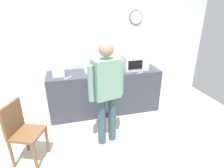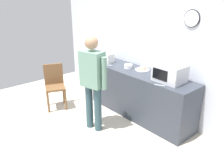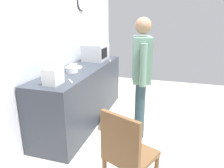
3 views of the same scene
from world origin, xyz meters
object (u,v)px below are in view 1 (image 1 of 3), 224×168
(toaster, at_px, (58,71))
(wooden_chair, at_px, (22,130))
(person_standing, at_px, (107,88))
(sandwich_plate, at_px, (101,69))
(salad_bowl, at_px, (88,71))
(fork_utensil, at_px, (140,73))
(spoon_utensil, at_px, (68,78))
(microwave, at_px, (135,62))

(toaster, xyz_separation_m, wooden_chair, (-0.54, -1.04, -0.50))
(toaster, xyz_separation_m, person_standing, (0.72, -0.95, -0.03))
(sandwich_plate, distance_m, person_standing, 1.12)
(wooden_chair, bearing_deg, salad_bowl, 44.10)
(salad_bowl, height_order, toaster, toaster)
(sandwich_plate, xyz_separation_m, person_standing, (-0.13, -1.11, 0.05))
(toaster, height_order, fork_utensil, toaster)
(sandwich_plate, distance_m, wooden_chair, 1.89)
(fork_utensil, bearing_deg, person_standing, -139.75)
(person_standing, xyz_separation_m, wooden_chair, (-1.27, -0.09, -0.47))
(spoon_utensil, xyz_separation_m, wooden_chair, (-0.71, -0.90, -0.40))
(salad_bowl, distance_m, person_standing, 1.01)
(toaster, relative_size, fork_utensil, 1.29)
(fork_utensil, relative_size, person_standing, 0.10)
(salad_bowl, xyz_separation_m, person_standing, (0.14, -0.99, 0.03))
(toaster, relative_size, person_standing, 0.13)
(sandwich_plate, bearing_deg, microwave, -8.86)
(microwave, relative_size, sandwich_plate, 1.79)
(toaster, height_order, person_standing, person_standing)
(microwave, bearing_deg, toaster, -178.04)
(salad_bowl, distance_m, spoon_utensil, 0.45)
(microwave, xyz_separation_m, wooden_chair, (-2.11, -1.09, -0.55))
(sandwich_plate, height_order, person_standing, person_standing)
(microwave, height_order, salad_bowl, microwave)
(microwave, distance_m, toaster, 1.57)
(sandwich_plate, height_order, salad_bowl, salad_bowl)
(person_standing, bearing_deg, microwave, 49.82)
(salad_bowl, distance_m, toaster, 0.58)
(sandwich_plate, distance_m, salad_bowl, 0.30)
(microwave, bearing_deg, fork_utensil, -87.16)
(sandwich_plate, relative_size, wooden_chair, 0.30)
(wooden_chair, bearing_deg, toaster, 62.39)
(microwave, distance_m, spoon_utensil, 1.42)
(sandwich_plate, bearing_deg, salad_bowl, -156.75)
(fork_utensil, bearing_deg, wooden_chair, -158.90)
(salad_bowl, relative_size, spoon_utensil, 0.98)
(salad_bowl, height_order, wooden_chair, salad_bowl)
(spoon_utensil, bearing_deg, person_standing, -55.47)
(salad_bowl, bearing_deg, microwave, 0.38)
(person_standing, height_order, wooden_chair, person_standing)
(salad_bowl, distance_m, fork_utensil, 1.04)
(microwave, relative_size, toaster, 2.27)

